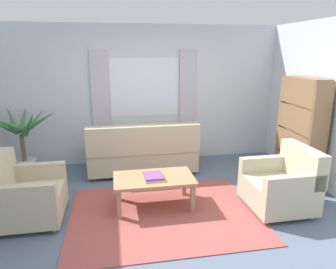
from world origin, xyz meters
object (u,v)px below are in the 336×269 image
object	(u,v)px
couch	(143,152)
armchair_right	(282,185)
book_stack_on_table	(153,177)
bookshelf	(299,129)
coffee_table	(154,181)
potted_plant	(22,146)
armchair_left	(24,195)

from	to	relation	value
couch	armchair_right	bearing A→B (deg)	136.20
book_stack_on_table	bookshelf	distance (m)	2.55
armchair_right	coffee_table	bearing A→B (deg)	-102.92
couch	armchair_right	size ratio (longest dim) A/B	2.16
armchair_right	bookshelf	world-z (taller)	bookshelf
potted_plant	bookshelf	xyz separation A→B (m)	(4.50, -0.95, 0.32)
armchair_right	potted_plant	xyz separation A→B (m)	(-3.77, 1.79, 0.22)
couch	armchair_left	bearing A→B (deg)	39.94
couch	book_stack_on_table	bearing A→B (deg)	90.51
coffee_table	bookshelf	xyz separation A→B (m)	(2.45, 0.47, 0.51)
armchair_left	potted_plant	size ratio (longest dim) A/B	0.69
couch	coffee_table	distance (m)	1.30
armchair_left	book_stack_on_table	size ratio (longest dim) A/B	2.58
armchair_left	coffee_table	distance (m)	1.67
couch	potted_plant	bearing A→B (deg)	-3.35
book_stack_on_table	armchair_left	bearing A→B (deg)	-178.72
armchair_left	potted_plant	bearing A→B (deg)	14.31
coffee_table	book_stack_on_table	world-z (taller)	book_stack_on_table
coffee_table	potted_plant	bearing A→B (deg)	145.29
couch	armchair_left	size ratio (longest dim) A/B	2.16
armchair_right	coffee_table	xyz separation A→B (m)	(-1.72, 0.37, 0.03)
potted_plant	book_stack_on_table	bearing A→B (deg)	-35.64
book_stack_on_table	bookshelf	size ratio (longest dim) A/B	0.20
couch	book_stack_on_table	xyz separation A→B (m)	(0.01, -1.34, 0.10)
armchair_right	coffee_table	size ratio (longest dim) A/B	0.80
book_stack_on_table	bookshelf	xyz separation A→B (m)	(2.46, 0.51, 0.43)
book_stack_on_table	couch	bearing A→B (deg)	90.51
couch	book_stack_on_table	world-z (taller)	couch
armchair_left	coffee_table	world-z (taller)	armchair_left
couch	bookshelf	world-z (taller)	bookshelf
armchair_left	book_stack_on_table	distance (m)	1.66
coffee_table	potted_plant	distance (m)	2.50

